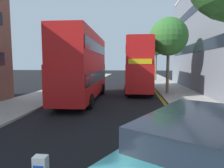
# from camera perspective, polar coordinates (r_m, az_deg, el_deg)

# --- Properties ---
(sidewalk_right) EXTENTS (4.00, 80.00, 0.14)m
(sidewalk_right) POSITION_cam_1_polar(r_m,az_deg,el_deg) (18.41, 20.78, -3.98)
(sidewalk_right) COLOR #ADA89E
(sidewalk_right) RESTS_ON ground
(sidewalk_left) EXTENTS (4.00, 80.00, 0.14)m
(sidewalk_left) POSITION_cam_1_polar(r_m,az_deg,el_deg) (19.71, -18.99, -3.29)
(sidewalk_left) COLOR #ADA89E
(sidewalk_left) RESTS_ON ground
(kerb_line_outer) EXTENTS (0.10, 56.00, 0.01)m
(kerb_line_outer) POSITION_cam_1_polar(r_m,az_deg,el_deg) (16.07, 15.25, -5.44)
(kerb_line_outer) COLOR yellow
(kerb_line_outer) RESTS_ON ground
(kerb_line_inner) EXTENTS (0.10, 56.00, 0.01)m
(kerb_line_inner) POSITION_cam_1_polar(r_m,az_deg,el_deg) (16.04, 14.69, -5.45)
(kerb_line_inner) COLOR yellow
(kerb_line_inner) RESTS_ON ground
(double_decker_bus_away) EXTENTS (3.06, 10.88, 5.64)m
(double_decker_bus_away) POSITION_cam_1_polar(r_m,az_deg,el_deg) (16.98, -8.30, 5.58)
(double_decker_bus_away) COLOR red
(double_decker_bus_away) RESTS_ON ground
(double_decker_bus_oncoming) EXTENTS (2.86, 10.83, 5.64)m
(double_decker_bus_oncoming) POSITION_cam_1_polar(r_m,az_deg,el_deg) (22.49, 7.77, 5.65)
(double_decker_bus_oncoming) COLOR red
(double_decker_bus_oncoming) RESTS_ON ground
(street_tree_near) EXTENTS (3.75, 3.75, 7.50)m
(street_tree_near) POSITION_cam_1_polar(r_m,az_deg,el_deg) (20.86, 15.99, 12.91)
(street_tree_near) COLOR #6B6047
(street_tree_near) RESTS_ON sidewalk_right
(street_tree_far) EXTENTS (3.55, 3.55, 8.02)m
(street_tree_far) POSITION_cam_1_polar(r_m,az_deg,el_deg) (36.64, 12.64, 10.83)
(street_tree_far) COLOR #6B6047
(street_tree_far) RESTS_ON sidewalk_right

